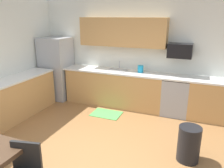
# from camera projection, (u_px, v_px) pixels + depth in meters

# --- Properties ---
(ground_plane) EXTENTS (12.00, 12.00, 0.00)m
(ground_plane) POSITION_uv_depth(u_px,v_px,m) (90.00, 156.00, 3.79)
(ground_plane) COLOR olive
(wall_back) EXTENTS (5.80, 0.10, 2.70)m
(wall_back) POSITION_uv_depth(u_px,v_px,m) (136.00, 54.00, 5.74)
(wall_back) COLOR silver
(wall_back) RESTS_ON ground
(cabinet_run_back) EXTENTS (2.56, 0.60, 0.90)m
(cabinet_run_back) POSITION_uv_depth(u_px,v_px,m) (114.00, 88.00, 5.87)
(cabinet_run_back) COLOR tan
(cabinet_run_back) RESTS_ON ground
(cabinet_run_back_right) EXTENTS (0.99, 0.60, 0.90)m
(cabinet_run_back_right) POSITION_uv_depth(u_px,v_px,m) (212.00, 101.00, 5.02)
(cabinet_run_back_right) COLOR tan
(cabinet_run_back_right) RESTS_ON ground
(cabinet_run_left) EXTENTS (0.60, 2.00, 0.90)m
(cabinet_run_left) POSITION_uv_depth(u_px,v_px,m) (18.00, 98.00, 5.19)
(cabinet_run_left) COLOR tan
(cabinet_run_left) RESTS_ON ground
(countertop_back) EXTENTS (4.80, 0.64, 0.04)m
(countertop_back) POSITION_uv_depth(u_px,v_px,m) (131.00, 73.00, 5.56)
(countertop_back) COLOR silver
(countertop_back) RESTS_ON cabinet_run_back
(countertop_left) EXTENTS (0.64, 2.00, 0.04)m
(countertop_left) POSITION_uv_depth(u_px,v_px,m) (15.00, 79.00, 5.05)
(countertop_left) COLOR silver
(countertop_left) RESTS_ON cabinet_run_left
(upper_cabinets_back) EXTENTS (2.20, 0.34, 0.70)m
(upper_cabinets_back) POSITION_uv_depth(u_px,v_px,m) (122.00, 32.00, 5.49)
(upper_cabinets_back) COLOR tan
(refrigerator) EXTENTS (0.76, 0.70, 1.72)m
(refrigerator) POSITION_uv_depth(u_px,v_px,m) (57.00, 68.00, 6.28)
(refrigerator) COLOR #9EA0A5
(refrigerator) RESTS_ON ground
(oven_range) EXTENTS (0.60, 0.60, 0.91)m
(oven_range) POSITION_uv_depth(u_px,v_px,m) (176.00, 96.00, 5.30)
(oven_range) COLOR #999BA0
(oven_range) RESTS_ON ground
(microwave) EXTENTS (0.54, 0.36, 0.32)m
(microwave) POSITION_uv_depth(u_px,v_px,m) (180.00, 51.00, 5.07)
(microwave) COLOR black
(sink_basin) EXTENTS (0.48, 0.40, 0.14)m
(sink_basin) POSITION_uv_depth(u_px,v_px,m) (117.00, 73.00, 5.71)
(sink_basin) COLOR #A5A8AD
(sink_basin) RESTS_ON countertop_back
(sink_faucet) EXTENTS (0.02, 0.02, 0.24)m
(sink_faucet) POSITION_uv_depth(u_px,v_px,m) (120.00, 65.00, 5.82)
(sink_faucet) COLOR #B2B5BA
(sink_faucet) RESTS_ON countertop_back
(trash_bin) EXTENTS (0.36, 0.36, 0.60)m
(trash_bin) POSITION_uv_depth(u_px,v_px,m) (189.00, 144.00, 3.61)
(trash_bin) COLOR black
(trash_bin) RESTS_ON ground
(floor_mat) EXTENTS (0.70, 0.50, 0.01)m
(floor_mat) POSITION_uv_depth(u_px,v_px,m) (106.00, 114.00, 5.40)
(floor_mat) COLOR #4CA54C
(floor_mat) RESTS_ON ground
(kettle) EXTENTS (0.14, 0.14, 0.20)m
(kettle) POSITION_uv_depth(u_px,v_px,m) (141.00, 69.00, 5.50)
(kettle) COLOR #198CBF
(kettle) RESTS_ON countertop_back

